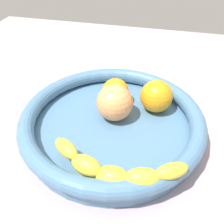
{
  "coord_description": "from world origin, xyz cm",
  "views": [
    {
      "loc": [
        36.35,
        8.82,
        38.37
      ],
      "look_at": [
        0.0,
        0.0,
        8.41
      ],
      "focal_mm": 40.42,
      "sensor_mm": 36.0,
      "label": 1
    }
  ],
  "objects_px": {
    "fruit_bowl": "(112,122)",
    "orange_mid_left": "(115,92)",
    "peach_blush": "(114,103)",
    "orange_front": "(156,96)",
    "banana_draped_left": "(114,170)"
  },
  "relations": [
    {
      "from": "fruit_bowl",
      "to": "orange_mid_left",
      "type": "distance_m",
      "value": 0.08
    },
    {
      "from": "peach_blush",
      "to": "fruit_bowl",
      "type": "bearing_deg",
      "value": 3.42
    },
    {
      "from": "orange_mid_left",
      "to": "peach_blush",
      "type": "relative_size",
      "value": 0.79
    },
    {
      "from": "orange_front",
      "to": "orange_mid_left",
      "type": "relative_size",
      "value": 1.16
    },
    {
      "from": "fruit_bowl",
      "to": "banana_draped_left",
      "type": "distance_m",
      "value": 0.14
    },
    {
      "from": "fruit_bowl",
      "to": "orange_mid_left",
      "type": "bearing_deg",
      "value": -172.08
    },
    {
      "from": "fruit_bowl",
      "to": "orange_front",
      "type": "relative_size",
      "value": 5.36
    },
    {
      "from": "banana_draped_left",
      "to": "peach_blush",
      "type": "height_order",
      "value": "peach_blush"
    },
    {
      "from": "orange_front",
      "to": "orange_mid_left",
      "type": "xyz_separation_m",
      "value": [
        -0.0,
        -0.09,
        -0.0
      ]
    },
    {
      "from": "fruit_bowl",
      "to": "orange_mid_left",
      "type": "xyz_separation_m",
      "value": [
        -0.07,
        -0.01,
        0.02
      ]
    },
    {
      "from": "fruit_bowl",
      "to": "orange_front",
      "type": "distance_m",
      "value": 0.11
    },
    {
      "from": "banana_draped_left",
      "to": "orange_front",
      "type": "relative_size",
      "value": 3.35
    },
    {
      "from": "orange_front",
      "to": "peach_blush",
      "type": "bearing_deg",
      "value": -60.01
    },
    {
      "from": "orange_mid_left",
      "to": "orange_front",
      "type": "bearing_deg",
      "value": 87.8
    },
    {
      "from": "fruit_bowl",
      "to": "peach_blush",
      "type": "relative_size",
      "value": 4.93
    }
  ]
}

